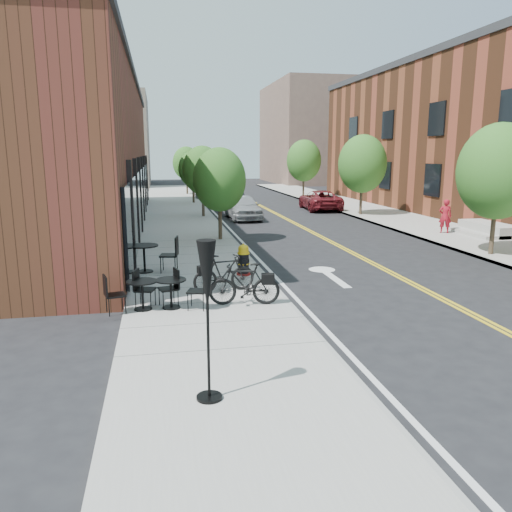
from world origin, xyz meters
TOP-DOWN VIEW (x-y plane):
  - ground at (0.00, 0.00)m, footprint 120.00×120.00m
  - sidewalk_near at (-2.00, 10.00)m, footprint 4.00×70.00m
  - sidewalk_far at (10.00, 10.00)m, footprint 4.00×70.00m
  - building_near at (-6.50, 14.00)m, footprint 5.00×28.00m
  - bg_building_left at (-8.00, 48.00)m, footprint 8.00×14.00m
  - bg_building_right at (16.00, 50.00)m, footprint 10.00×16.00m
  - tree_near_a at (-0.60, 9.00)m, footprint 2.20×2.20m
  - tree_near_b at (-0.60, 17.00)m, footprint 2.30×2.30m
  - tree_near_c at (-0.60, 25.00)m, footprint 2.10×2.10m
  - tree_near_d at (-0.60, 33.00)m, footprint 2.40×2.40m
  - tree_far_a at (8.60, 4.00)m, footprint 2.80×2.80m
  - tree_far_b at (8.60, 16.00)m, footprint 2.80×2.80m
  - tree_far_c at (8.60, 28.00)m, footprint 2.80×2.80m
  - fire_hydrant at (-0.69, 2.61)m, footprint 0.49×0.49m
  - bicycle_left at (-1.17, -0.36)m, footprint 1.76×0.73m
  - bicycle_right at (-1.50, 0.86)m, footprint 1.73×0.78m
  - bistro_set_a at (-2.90, -0.28)m, footprint 1.72×0.90m
  - bistro_set_b at (-3.55, -0.27)m, footprint 1.71×0.88m
  - bistro_set_c at (-3.60, 3.54)m, footprint 2.07×1.01m
  - patio_umbrella at (-2.47, -4.86)m, footprint 0.39×0.39m
  - parked_car_a at (1.56, 16.04)m, footprint 1.78×4.18m
  - parked_car_b at (1.60, 20.80)m, footprint 1.84×4.16m
  - parked_car_c at (0.80, 29.67)m, footprint 2.24×5.21m
  - parked_car_far at (7.31, 19.70)m, footprint 2.48×4.78m
  - pedestrian at (9.60, 8.69)m, footprint 0.66×0.56m

SIDE VIEW (x-z plane):
  - ground at x=0.00m, z-range 0.00..0.00m
  - sidewalk_near at x=-2.00m, z-range 0.00..0.12m
  - sidewalk_far at x=10.00m, z-range 0.00..0.12m
  - fire_hydrant at x=-0.69m, z-range 0.09..1.04m
  - bistro_set_b at x=-3.55m, z-range 0.12..1.02m
  - bistro_set_a at x=-2.90m, z-range 0.12..1.03m
  - bicycle_right at x=-1.50m, z-range 0.12..1.12m
  - bicycle_left at x=-1.17m, z-range 0.12..1.14m
  - parked_car_far at x=7.31m, z-range 0.00..1.29m
  - parked_car_b at x=1.60m, z-range 0.00..1.33m
  - bistro_set_c at x=-3.60m, z-range 0.12..1.21m
  - parked_car_a at x=1.56m, z-range 0.00..1.41m
  - parked_car_c at x=0.80m, z-range 0.00..1.50m
  - pedestrian at x=9.60m, z-range 0.12..1.65m
  - patio_umbrella at x=-2.47m, z-range 0.64..3.04m
  - tree_near_c at x=-0.60m, z-range 0.69..4.37m
  - tree_near_a at x=-0.60m, z-range 0.70..4.51m
  - tree_near_b at x=-0.60m, z-range 0.72..4.70m
  - tree_near_d at x=-0.60m, z-range 0.73..4.85m
  - tree_far_a at x=8.60m, z-range 0.75..5.37m
  - tree_far_b at x=8.60m, z-range 0.75..5.37m
  - tree_far_c at x=8.60m, z-range 0.75..5.37m
  - building_near at x=-6.50m, z-range 0.00..7.00m
  - bg_building_left at x=-8.00m, z-range 0.00..10.00m
  - bg_building_right at x=16.00m, z-range 0.00..12.00m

